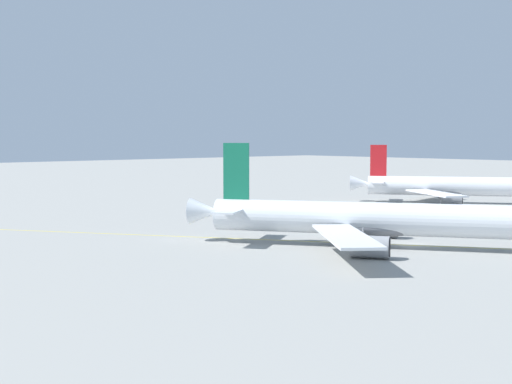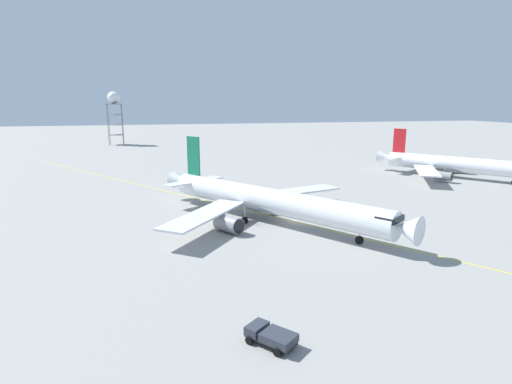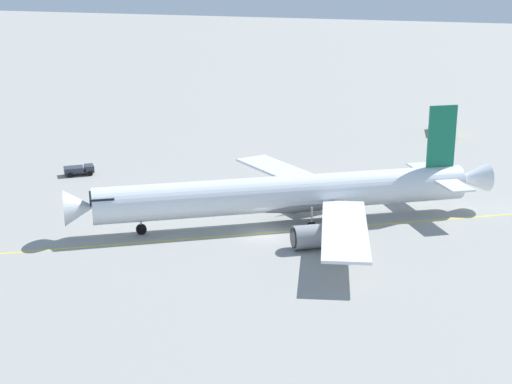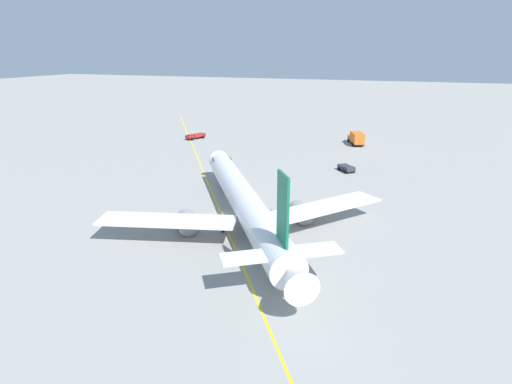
# 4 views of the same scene
# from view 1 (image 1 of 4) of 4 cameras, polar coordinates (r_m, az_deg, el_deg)

# --- Properties ---
(ground_plane) EXTENTS (600.00, 600.00, 0.00)m
(ground_plane) POSITION_cam_1_polar(r_m,az_deg,el_deg) (84.18, 12.48, -4.27)
(ground_plane) COLOR gray
(airliner_main) EXTENTS (32.99, 40.54, 12.03)m
(airliner_main) POSITION_cam_1_polar(r_m,az_deg,el_deg) (81.20, 9.99, -2.32)
(airliner_main) COLOR silver
(airliner_main) RESTS_ON ground_plane
(airliner_secondary) EXTENTS (31.05, 33.50, 11.27)m
(airliner_secondary) POSITION_cam_1_polar(r_m,az_deg,el_deg) (139.52, 15.61, 0.39)
(airliner_secondary) COLOR white
(airliner_secondary) RESTS_ON ground_plane
(taxiway_centreline) EXTENTS (107.06, 166.25, 0.01)m
(taxiway_centreline) POSITION_cam_1_polar(r_m,az_deg,el_deg) (83.97, 12.21, -4.28)
(taxiway_centreline) COLOR yellow
(taxiway_centreline) RESTS_ON ground_plane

